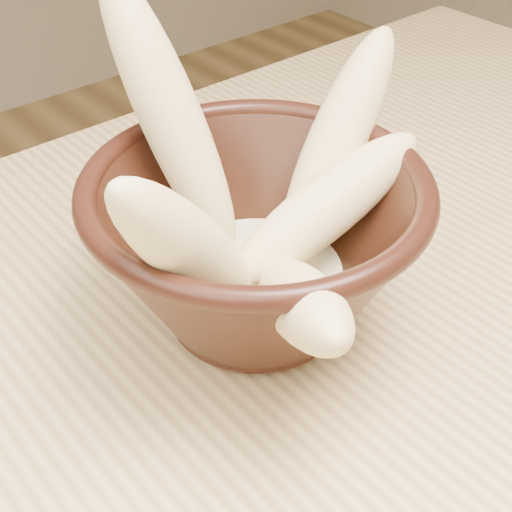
% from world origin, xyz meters
% --- Properties ---
extents(table, '(1.20, 0.80, 0.75)m').
position_xyz_m(table, '(0.00, 0.00, 0.67)').
color(table, '#E3BE7D').
rests_on(table, ground).
extents(bowl, '(0.23, 0.23, 0.13)m').
position_xyz_m(bowl, '(-0.05, 0.05, 0.82)').
color(bowl, black).
rests_on(bowl, table).
extents(milk_puddle, '(0.13, 0.13, 0.02)m').
position_xyz_m(milk_puddle, '(-0.05, 0.05, 0.79)').
color(milk_puddle, beige).
rests_on(milk_puddle, bowl).
extents(banana_upright, '(0.07, 0.14, 0.21)m').
position_xyz_m(banana_upright, '(-0.06, 0.13, 0.89)').
color(banana_upright, '#EFD88D').
rests_on(banana_upright, bowl).
extents(banana_left, '(0.14, 0.08, 0.17)m').
position_xyz_m(banana_left, '(-0.12, 0.03, 0.87)').
color(banana_left, '#EFD88D').
rests_on(banana_left, bowl).
extents(banana_right, '(0.16, 0.08, 0.16)m').
position_xyz_m(banana_right, '(0.04, 0.07, 0.86)').
color(banana_right, '#EFD88D').
rests_on(banana_right, bowl).
extents(banana_across, '(0.17, 0.05, 0.10)m').
position_xyz_m(banana_across, '(-0.01, 0.03, 0.85)').
color(banana_across, '#EFD88D').
rests_on(banana_across, bowl).
extents(banana_front, '(0.12, 0.17, 0.12)m').
position_xyz_m(banana_front, '(-0.08, -0.02, 0.84)').
color(banana_front, '#EFD88D').
rests_on(banana_front, bowl).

